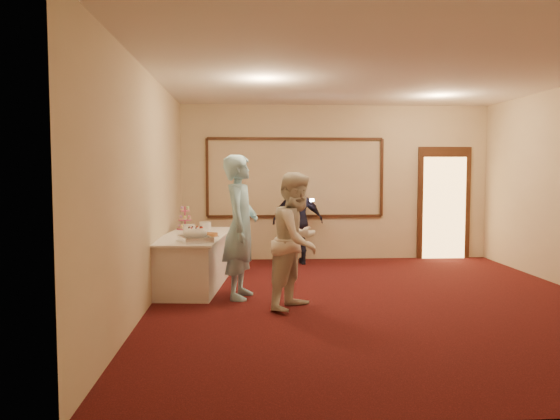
% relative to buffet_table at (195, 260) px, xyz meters
% --- Properties ---
extents(floor, '(7.00, 7.00, 0.00)m').
position_rel_buffet_table_xyz_m(floor, '(2.54, -1.15, -0.39)').
color(floor, black).
rests_on(floor, ground).
extents(room_walls, '(6.04, 7.04, 3.02)m').
position_rel_buffet_table_xyz_m(room_walls, '(2.54, -1.15, 1.64)').
color(room_walls, beige).
rests_on(room_walls, floor).
extents(wall_molding, '(3.45, 0.04, 1.55)m').
position_rel_buffet_table_xyz_m(wall_molding, '(1.74, 2.32, 1.21)').
color(wall_molding, '#382210').
rests_on(wall_molding, room_walls).
extents(doorway, '(1.05, 0.07, 2.20)m').
position_rel_buffet_table_xyz_m(doorway, '(4.69, 2.31, 0.69)').
color(doorway, '#382210').
rests_on(doorway, floor).
extents(buffet_table, '(1.17, 2.46, 0.77)m').
position_rel_buffet_table_xyz_m(buffet_table, '(0.00, 0.00, 0.00)').
color(buffet_table, white).
rests_on(buffet_table, floor).
extents(pavlova_tray, '(0.52, 0.58, 0.20)m').
position_rel_buffet_table_xyz_m(pavlova_tray, '(0.09, -0.79, 0.47)').
color(pavlova_tray, '#AEB0B5').
rests_on(pavlova_tray, buffet_table).
extents(cupcake_stand, '(0.28, 0.28, 0.41)m').
position_rel_buffet_table_xyz_m(cupcake_stand, '(-0.22, 0.79, 0.53)').
color(cupcake_stand, '#C03770').
rests_on(cupcake_stand, buffet_table).
extents(plate_stack_a, '(0.18, 0.18, 0.15)m').
position_rel_buffet_table_xyz_m(plate_stack_a, '(-0.09, 0.05, 0.46)').
color(plate_stack_a, white).
rests_on(plate_stack_a, buffet_table).
extents(plate_stack_b, '(0.19, 0.19, 0.16)m').
position_rel_buffet_table_xyz_m(plate_stack_b, '(0.14, 0.41, 0.46)').
color(plate_stack_b, white).
rests_on(plate_stack_b, buffet_table).
extents(tart, '(0.29, 0.29, 0.06)m').
position_rel_buffet_table_xyz_m(tart, '(0.24, -0.27, 0.41)').
color(tart, white).
rests_on(tart, buffet_table).
extents(man, '(0.60, 0.79, 1.95)m').
position_rel_buffet_table_xyz_m(man, '(0.70, -0.84, 0.59)').
color(man, '#9BD8F4').
rests_on(man, floor).
extents(woman, '(1.00, 1.05, 1.72)m').
position_rel_buffet_table_xyz_m(woman, '(1.42, -1.45, 0.47)').
color(woman, white).
rests_on(woman, floor).
extents(guest, '(0.95, 0.43, 1.60)m').
position_rel_buffet_table_xyz_m(guest, '(1.74, 1.79, 0.41)').
color(guest, black).
rests_on(guest, floor).
extents(camera_flash, '(0.07, 0.04, 0.05)m').
position_rel_buffet_table_xyz_m(camera_flash, '(1.97, 1.53, 0.82)').
color(camera_flash, white).
rests_on(camera_flash, guest).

